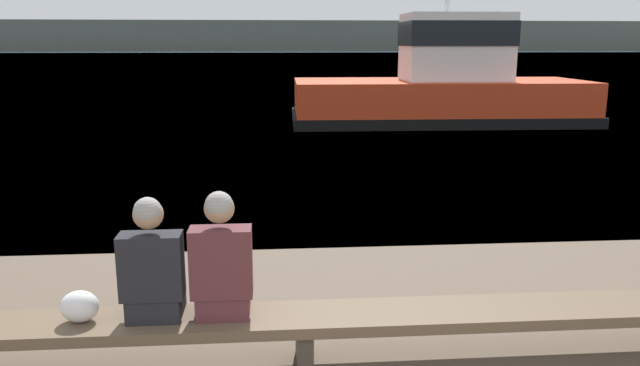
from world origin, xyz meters
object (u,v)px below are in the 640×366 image
Objects in this scene: person_left at (152,267)px; shopping_bag at (80,306)px; bench_main at (304,323)px; tugboat_red at (443,89)px; person_right at (222,263)px.

shopping_bag is (-0.55, -0.01, -0.29)m from person_left.
bench_main is 15.70m from tugboat_red.
tugboat_red reaches higher than bench_main.
person_right reaches higher than person_left.
shopping_bag reaches higher than bench_main.
tugboat_red reaches higher than person_right.
shopping_bag is (-1.67, -0.00, 0.19)m from bench_main.
person_right is 3.54× the size of shopping_bag.
shopping_bag is 16.32m from tugboat_red.
tugboat_red reaches higher than shopping_bag.
person_left is (-1.13, 0.01, 0.48)m from bench_main.
bench_main is 0.79m from person_right.
person_left is at bearing 179.88° from person_right.
bench_main is 1.22m from person_left.
person_left is 3.41× the size of shopping_bag.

